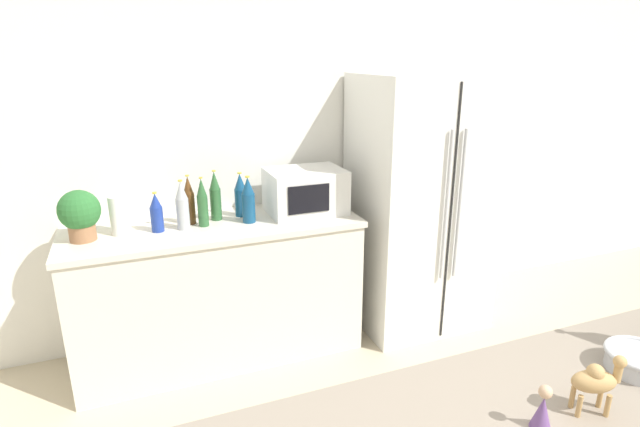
% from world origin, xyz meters
% --- Properties ---
extents(wall_back, '(8.00, 0.06, 2.55)m').
position_xyz_m(wall_back, '(0.00, 2.73, 1.27)').
color(wall_back, white).
rests_on(wall_back, ground_plane).
extents(back_counter, '(1.76, 0.63, 0.89)m').
position_xyz_m(back_counter, '(-0.35, 2.40, 0.45)').
color(back_counter, silver).
rests_on(back_counter, ground_plane).
extents(refrigerator, '(0.87, 0.72, 1.75)m').
position_xyz_m(refrigerator, '(1.06, 2.33, 0.87)').
color(refrigerator, white).
rests_on(refrigerator, ground_plane).
extents(potted_plant, '(0.22, 0.22, 0.28)m').
position_xyz_m(potted_plant, '(-1.07, 2.38, 1.04)').
color(potted_plant, '#9E6B47').
rests_on(potted_plant, back_counter).
extents(paper_towel_roll, '(0.11, 0.11, 0.22)m').
position_xyz_m(paper_towel_roll, '(-0.88, 2.42, 1.00)').
color(paper_towel_roll, white).
rests_on(paper_towel_roll, back_counter).
extents(microwave, '(0.48, 0.37, 0.28)m').
position_xyz_m(microwave, '(0.24, 2.42, 1.03)').
color(microwave, white).
rests_on(microwave, back_counter).
extents(back_bottle_0, '(0.07, 0.07, 0.31)m').
position_xyz_m(back_bottle_0, '(-0.32, 2.47, 1.04)').
color(back_bottle_0, '#2D6033').
rests_on(back_bottle_0, back_counter).
extents(back_bottle_1, '(0.07, 0.07, 0.23)m').
position_xyz_m(back_bottle_1, '(-0.68, 2.38, 1.00)').
color(back_bottle_1, navy).
rests_on(back_bottle_1, back_counter).
extents(back_bottle_2, '(0.06, 0.06, 0.30)m').
position_xyz_m(back_bottle_2, '(-0.42, 2.38, 1.03)').
color(back_bottle_2, '#2D6033').
rests_on(back_bottle_2, back_counter).
extents(back_bottle_3, '(0.08, 0.08, 0.29)m').
position_xyz_m(back_bottle_3, '(-0.15, 2.35, 1.03)').
color(back_bottle_3, navy).
rests_on(back_bottle_3, back_counter).
extents(back_bottle_4, '(0.08, 0.08, 0.28)m').
position_xyz_m(back_bottle_4, '(-0.16, 2.49, 1.02)').
color(back_bottle_4, navy).
rests_on(back_bottle_4, back_counter).
extents(back_bottle_5, '(0.07, 0.07, 0.30)m').
position_xyz_m(back_bottle_5, '(-0.53, 2.37, 1.03)').
color(back_bottle_5, '#B2B7BC').
rests_on(back_bottle_5, back_counter).
extents(back_bottle_6, '(0.06, 0.06, 0.30)m').
position_xyz_m(back_bottle_6, '(-0.48, 2.45, 1.03)').
color(back_bottle_6, brown).
rests_on(back_bottle_6, back_counter).
extents(fruit_bowl, '(0.19, 0.19, 0.06)m').
position_xyz_m(fruit_bowl, '(0.51, 0.33, 1.03)').
color(fruit_bowl, '#B7BABF').
rests_on(fruit_bowl, bar_counter).
extents(camel_figurine, '(0.13, 0.09, 0.16)m').
position_xyz_m(camel_figurine, '(0.24, 0.25, 1.09)').
color(camel_figurine, tan).
rests_on(camel_figurine, bar_counter).
extents(wise_man_figurine_blue, '(0.05, 0.05, 0.12)m').
position_xyz_m(wise_man_figurine_blue, '(0.07, 0.25, 1.04)').
color(wise_man_figurine_blue, '#6B4784').
rests_on(wise_man_figurine_blue, bar_counter).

